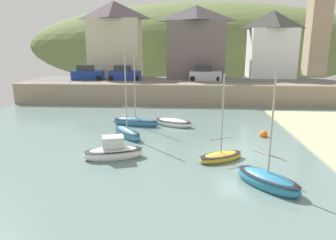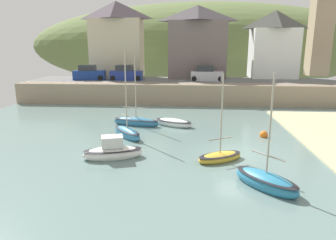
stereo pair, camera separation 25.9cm
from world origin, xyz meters
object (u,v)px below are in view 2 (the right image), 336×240
at_px(sailboat_far_left, 113,152).
at_px(sailboat_tall_mast, 127,133).
at_px(fishing_boat_green, 266,181).
at_px(sailboat_nearest_shore, 220,157).
at_px(church_with_spire, 321,21).
at_px(waterfront_building_left, 117,39).
at_px(parked_car_end_of_row, 207,74).
at_px(parked_car_by_wall, 126,74).
at_px(rowboat_small_beached, 173,123).
at_px(parked_car_near_slipway, 89,74).
at_px(waterfront_building_right, 274,44).
at_px(motorboat_with_cabin, 136,122).
at_px(waterfront_building_centre, 197,41).
at_px(mooring_buoy, 264,135).

bearing_deg(sailboat_far_left, sailboat_tall_mast, 74.42).
xyz_separation_m(fishing_boat_green, sailboat_tall_mast, (-8.56, 7.92, 0.02)).
height_order(sailboat_nearest_shore, sailboat_far_left, sailboat_nearest_shore).
distance_m(church_with_spire, sailboat_nearest_shore, 36.41).
bearing_deg(waterfront_building_left, parked_car_end_of_row, -19.64).
relative_size(waterfront_building_left, sailboat_tall_mast, 1.55).
relative_size(fishing_boat_green, sailboat_far_left, 1.49).
bearing_deg(parked_car_by_wall, sailboat_nearest_shore, -64.61).
relative_size(rowboat_small_beached, sailboat_far_left, 0.97).
relative_size(sailboat_tall_mast, sailboat_far_left, 1.72).
bearing_deg(parked_car_near_slipway, church_with_spire, 7.90).
bearing_deg(fishing_boat_green, waterfront_building_right, 125.22).
bearing_deg(sailboat_tall_mast, sailboat_nearest_shore, 16.27).
height_order(sailboat_nearest_shore, motorboat_with_cabin, motorboat_with_cabin).
xyz_separation_m(rowboat_small_beached, parked_car_by_wall, (-7.04, 13.98, 2.95)).
xyz_separation_m(rowboat_small_beached, fishing_boat_green, (5.23, -11.60, 0.07)).
distance_m(waterfront_building_right, fishing_boat_green, 31.73).
distance_m(church_with_spire, motorboat_with_cabin, 34.15).
xyz_separation_m(waterfront_building_centre, waterfront_building_right, (10.52, 0.00, -0.35)).
height_order(rowboat_small_beached, mooring_buoy, rowboat_small_beached).
xyz_separation_m(fishing_boat_green, motorboat_with_cabin, (-8.49, 11.46, -0.00)).
xyz_separation_m(waterfront_building_right, church_with_spire, (7.55, 4.00, 3.22)).
bearing_deg(fishing_boat_green, church_with_spire, 115.41).
bearing_deg(sailboat_tall_mast, waterfront_building_left, 154.78).
height_order(sailboat_tall_mast, parked_car_near_slipway, sailboat_tall_mast).
bearing_deg(waterfront_building_right, parked_car_near_slipway, -169.70).
xyz_separation_m(sailboat_nearest_shore, parked_car_near_slipway, (-15.30, 22.10, 2.95)).
bearing_deg(sailboat_tall_mast, parked_car_end_of_row, 119.05).
bearing_deg(waterfront_building_centre, mooring_buoy, -77.23).
height_order(waterfront_building_centre, fishing_boat_green, waterfront_building_centre).
xyz_separation_m(sailboat_nearest_shore, parked_car_by_wall, (-10.35, 22.10, 2.95)).
height_order(rowboat_small_beached, sailboat_far_left, sailboat_far_left).
height_order(parked_car_end_of_row, mooring_buoy, parked_car_end_of_row).
distance_m(waterfront_building_right, church_with_spire, 9.13).
bearing_deg(waterfront_building_left, waterfront_building_right, 0.00).
bearing_deg(rowboat_small_beached, church_with_spire, 74.06).
bearing_deg(waterfront_building_centre, rowboat_small_beached, -96.94).
height_order(rowboat_small_beached, parked_car_near_slipway, parked_car_near_slipway).
relative_size(waterfront_building_right, church_with_spire, 0.59).
distance_m(church_with_spire, sailboat_far_left, 39.94).
bearing_deg(parked_car_end_of_row, sailboat_nearest_shore, -88.34).
height_order(church_with_spire, sailboat_far_left, church_with_spire).
relative_size(waterfront_building_right, sailboat_tall_mast, 1.35).
bearing_deg(motorboat_with_cabin, parked_car_by_wall, 118.56).
bearing_deg(waterfront_building_left, parked_car_near_slipway, -122.17).
distance_m(waterfront_building_centre, waterfront_building_right, 10.52).
bearing_deg(fishing_boat_green, rowboat_small_beached, 163.56).
bearing_deg(sailboat_nearest_shore, waterfront_building_right, 40.68).
relative_size(waterfront_building_left, sailboat_far_left, 2.67).
distance_m(waterfront_building_centre, parked_car_end_of_row, 6.25).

